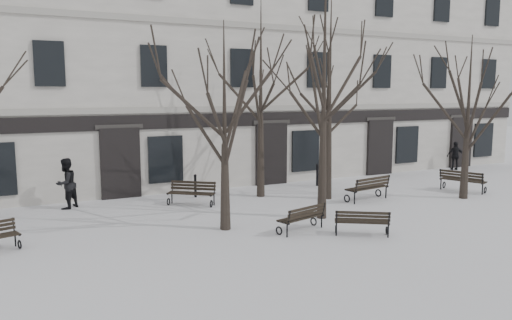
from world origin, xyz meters
TOP-DOWN VIEW (x-y plane):
  - ground at (0.00, 0.00)m, footprint 100.00×100.00m
  - building at (0.00, 12.96)m, footprint 40.40×10.20m
  - tree_1 at (-1.51, 1.66)m, footprint 4.55×4.55m
  - tree_2 at (2.06, 1.50)m, footprint 6.05×6.05m
  - tree_3 at (9.11, 1.62)m, footprint 4.61×4.61m
  - tree_5 at (1.79, 5.67)m, footprint 5.64×5.64m
  - tree_6 at (4.05, 4.04)m, footprint 5.73×5.73m
  - bench_1 at (0.55, 0.34)m, footprint 1.78×1.06m
  - bench_2 at (1.93, -0.86)m, footprint 1.65×1.37m
  - bench_3 at (-1.33, 5.43)m, footprint 1.81×1.62m
  - bench_4 at (5.31, 3.01)m, footprint 2.07×1.05m
  - bench_5 at (10.20, 2.65)m, footprint 1.32×1.98m
  - bollard_a at (-0.71, 6.74)m, footprint 0.12×0.12m
  - bollard_b at (5.24, 6.63)m, footprint 0.13×0.13m
  - pedestrian_b at (-5.72, 6.93)m, footprint 1.17×1.16m
  - pedestrian_c at (14.82, 7.21)m, footprint 1.02×0.76m

SIDE VIEW (x-z plane):
  - ground at x=0.00m, z-range 0.00..0.00m
  - pedestrian_b at x=-5.72m, z-range -0.95..0.95m
  - pedestrian_c at x=14.82m, z-range -0.80..0.80m
  - bench_2 at x=1.93m, z-range 0.04..0.85m
  - bench_1 at x=0.55m, z-range 0.04..0.89m
  - bench_3 at x=-1.33m, z-range 0.04..0.96m
  - bench_5 at x=10.20m, z-range 0.04..0.99m
  - bollard_a at x=-0.71m, z-range 0.03..1.00m
  - bench_4 at x=5.31m, z-range 0.04..1.04m
  - bollard_b at x=5.24m, z-range 0.04..1.08m
  - tree_1 at x=-1.51m, z-range 0.81..7.31m
  - tree_3 at x=9.11m, z-range 0.82..7.41m
  - tree_5 at x=1.79m, z-range 1.01..9.06m
  - tree_6 at x=4.05m, z-range 1.02..9.21m
  - tree_2 at x=2.06m, z-range 1.08..9.73m
  - building at x=0.00m, z-range -0.18..11.22m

